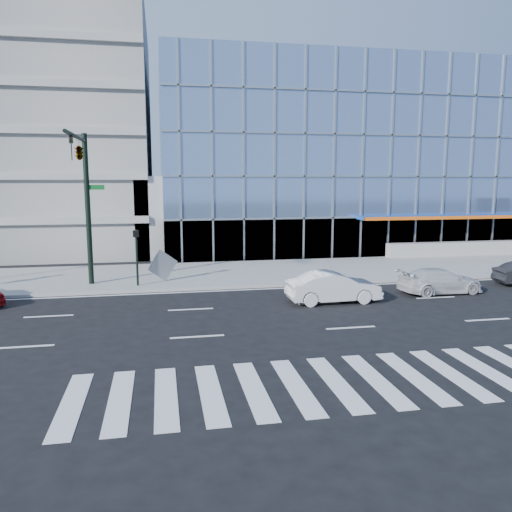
{
  "coord_description": "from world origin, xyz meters",
  "views": [
    {
      "loc": [
        -7.21,
        -21.85,
        5.74
      ],
      "look_at": [
        -2.44,
        3.0,
        1.87
      ],
      "focal_mm": 35.0,
      "sensor_mm": 36.0,
      "label": 1
    }
  ],
  "objects_px": {
    "ped_signal_post": "(136,249)",
    "traffic_signal": "(82,171)",
    "white_suv": "(440,281)",
    "tilted_panel": "(163,265)",
    "white_sedan": "(334,287)"
  },
  "relations": [
    {
      "from": "ped_signal_post",
      "to": "traffic_signal",
      "type": "bearing_deg",
      "value": -171.48
    },
    {
      "from": "traffic_signal",
      "to": "white_suv",
      "type": "bearing_deg",
      "value": -11.75
    },
    {
      "from": "ped_signal_post",
      "to": "white_suv",
      "type": "xyz_separation_m",
      "value": [
        15.23,
        -4.06,
        -1.51
      ]
    },
    {
      "from": "tilted_panel",
      "to": "white_suv",
      "type": "bearing_deg",
      "value": -42.52
    },
    {
      "from": "tilted_panel",
      "to": "ped_signal_post",
      "type": "bearing_deg",
      "value": -168.74
    },
    {
      "from": "ped_signal_post",
      "to": "white_suv",
      "type": "bearing_deg",
      "value": -14.93
    },
    {
      "from": "ped_signal_post",
      "to": "white_sedan",
      "type": "relative_size",
      "value": 0.68
    },
    {
      "from": "traffic_signal",
      "to": "tilted_panel",
      "type": "bearing_deg",
      "value": 18.44
    },
    {
      "from": "tilted_panel",
      "to": "white_sedan",
      "type": "bearing_deg",
      "value": -59.02
    },
    {
      "from": "traffic_signal",
      "to": "ped_signal_post",
      "type": "height_order",
      "value": "traffic_signal"
    },
    {
      "from": "white_suv",
      "to": "tilted_panel",
      "type": "distance_m",
      "value": 14.76
    },
    {
      "from": "ped_signal_post",
      "to": "tilted_panel",
      "type": "height_order",
      "value": "ped_signal_post"
    },
    {
      "from": "traffic_signal",
      "to": "ped_signal_post",
      "type": "relative_size",
      "value": 2.67
    },
    {
      "from": "traffic_signal",
      "to": "tilted_panel",
      "type": "distance_m",
      "value": 6.51
    },
    {
      "from": "white_suv",
      "to": "white_sedan",
      "type": "relative_size",
      "value": 0.99
    }
  ]
}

